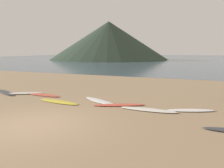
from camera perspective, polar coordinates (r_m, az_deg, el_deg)
name	(u,v)px	position (r m, az deg, el deg)	size (l,w,h in m)	color
ground_plane	(130,86)	(17.12, 4.44, -0.52)	(120.00, 120.00, 0.20)	#997C5B
ocean_water	(192,59)	(71.15, 18.90, 5.85)	(140.00, 100.00, 0.01)	#475B6B
headland_hill	(109,41)	(62.79, -0.80, 10.58)	(31.17, 31.17, 9.97)	#28382B
surfboard_0	(6,92)	(15.12, -24.56, -1.89)	(2.56, 0.49, 0.08)	#333338
surfboard_1	(24,93)	(14.39, -20.77, -2.13)	(2.11, 0.48, 0.09)	white
surfboard_2	(43,95)	(13.62, -16.49, -2.56)	(2.33, 0.54, 0.07)	#D84C38
surfboard_3	(59,102)	(11.67, -12.95, -4.21)	(2.46, 0.58, 0.06)	yellow
surfboard_4	(100,101)	(11.50, -2.93, -4.20)	(2.50, 0.53, 0.06)	white
surfboard_5	(119,105)	(10.69, 1.69, -5.15)	(2.38, 0.47, 0.07)	#D84C38
surfboard_6	(148,110)	(9.96, 8.88, -6.23)	(2.45, 0.53, 0.08)	silver
surfboard_7	(191,110)	(10.30, 18.72, -6.12)	(2.01, 0.46, 0.07)	white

